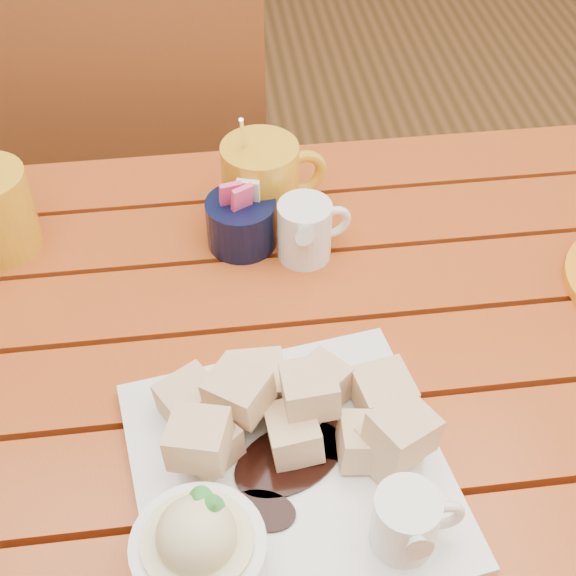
{
  "coord_description": "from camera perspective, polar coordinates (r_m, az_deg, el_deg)",
  "views": [
    {
      "loc": [
        -0.08,
        -0.54,
        1.41
      ],
      "look_at": [
        -0.0,
        0.04,
        0.82
      ],
      "focal_mm": 50.0,
      "sensor_mm": 36.0,
      "label": 1
    }
  ],
  "objects": [
    {
      "name": "table",
      "position": [
        0.94,
        0.49,
        -9.61
      ],
      "size": [
        1.2,
        0.79,
        0.75
      ],
      "color": "#953913",
      "rests_on": "ground"
    },
    {
      "name": "dessert_plate",
      "position": [
        0.73,
        -0.86,
        -13.2
      ],
      "size": [
        0.32,
        0.32,
        0.11
      ],
      "rotation": [
        0.0,
        0.0,
        0.16
      ],
      "color": "white",
      "rests_on": "table"
    },
    {
      "name": "coffee_mug_right",
      "position": [
        1.0,
        -1.8,
        7.65
      ],
      "size": [
        0.13,
        0.09,
        0.16
      ],
      "rotation": [
        0.0,
        0.0,
        0.22
      ],
      "color": "orange",
      "rests_on": "table"
    },
    {
      "name": "cream_pitcher",
      "position": [
        0.95,
        1.32,
        4.17
      ],
      "size": [
        0.09,
        0.08,
        0.08
      ],
      "rotation": [
        0.0,
        0.0,
        0.25
      ],
      "color": "white",
      "rests_on": "table"
    },
    {
      "name": "sugar_caddy",
      "position": [
        0.97,
        -3.34,
        4.74
      ],
      "size": [
        0.08,
        0.08,
        0.09
      ],
      "color": "black",
      "rests_on": "table"
    },
    {
      "name": "chair_far",
      "position": [
        1.49,
        -10.2,
        7.69
      ],
      "size": [
        0.47,
        0.47,
        0.93
      ],
      "rotation": [
        0.0,
        0.0,
        3.08
      ],
      "color": "brown",
      "rests_on": "ground"
    }
  ]
}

